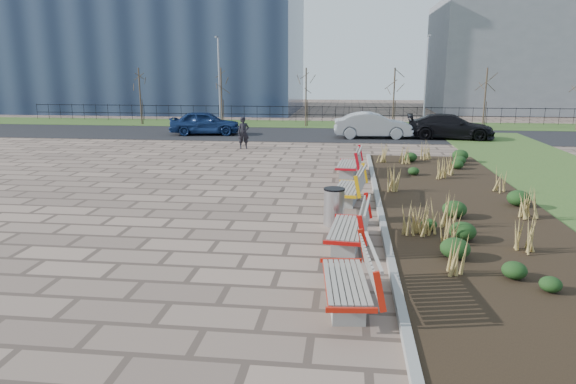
# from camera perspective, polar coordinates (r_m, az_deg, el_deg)

# --- Properties ---
(ground) EXTENTS (120.00, 120.00, 0.00)m
(ground) POSITION_cam_1_polar(r_m,az_deg,el_deg) (10.74, -9.96, -8.18)
(ground) COLOR #856C5B
(ground) RESTS_ON ground
(planting_bed) EXTENTS (4.50, 18.00, 0.10)m
(planting_bed) POSITION_cam_1_polar(r_m,az_deg,el_deg) (15.41, 18.76, -1.83)
(planting_bed) COLOR black
(planting_bed) RESTS_ON ground
(planting_curb) EXTENTS (0.16, 18.00, 0.15)m
(planting_curb) POSITION_cam_1_polar(r_m,az_deg,el_deg) (15.08, 10.08, -1.54)
(planting_curb) COLOR gray
(planting_curb) RESTS_ON ground
(grass_verge_far) EXTENTS (80.00, 5.00, 0.04)m
(grass_verge_far) POSITION_cam_1_polar(r_m,az_deg,el_deg) (37.86, 2.17, 7.54)
(grass_verge_far) COLOR #33511E
(grass_verge_far) RESTS_ON ground
(road) EXTENTS (80.00, 7.00, 0.02)m
(road) POSITION_cam_1_polar(r_m,az_deg,el_deg) (31.93, 1.31, 6.42)
(road) COLOR black
(road) RESTS_ON ground
(bench_a) EXTENTS (1.09, 2.18, 1.00)m
(bench_a) POSITION_cam_1_polar(r_m,az_deg,el_deg) (8.82, 6.43, -9.48)
(bench_a) COLOR red
(bench_a) RESTS_ON ground
(bench_b) EXTENTS (1.09, 2.17, 1.00)m
(bench_b) POSITION_cam_1_polar(r_m,az_deg,el_deg) (11.66, 6.55, -3.70)
(bench_b) COLOR red
(bench_b) RESTS_ON ground
(bench_c) EXTENTS (1.16, 2.20, 1.00)m
(bench_c) POSITION_cam_1_polar(r_m,az_deg,el_deg) (15.57, 6.63, 0.67)
(bench_c) COLOR #F4AF0C
(bench_c) RESTS_ON ground
(bench_d) EXTENTS (1.06, 2.17, 1.00)m
(bench_d) POSITION_cam_1_polar(r_m,az_deg,el_deg) (19.54, 6.68, 3.28)
(bench_d) COLOR #B60C17
(bench_d) RESTS_ON ground
(litter_bin) EXTENTS (0.53, 0.53, 0.96)m
(litter_bin) POSITION_cam_1_polar(r_m,az_deg,el_deg) (13.24, 5.13, -1.68)
(litter_bin) COLOR #B2B2B7
(litter_bin) RESTS_ON ground
(pedestrian) EXTENTS (0.67, 0.53, 1.60)m
(pedestrian) POSITION_cam_1_polar(r_m,az_deg,el_deg) (26.23, -4.97, 6.58)
(pedestrian) COLOR black
(pedestrian) RESTS_ON ground
(car_blue) EXTENTS (4.42, 2.22, 1.44)m
(car_blue) POSITION_cam_1_polar(r_m,az_deg,el_deg) (32.06, -9.21, 7.60)
(car_blue) COLOR navy
(car_blue) RESTS_ON road
(car_silver) EXTENTS (4.56, 1.84, 1.47)m
(car_silver) POSITION_cam_1_polar(r_m,az_deg,el_deg) (30.49, 9.40, 7.33)
(car_silver) COLOR #96999D
(car_silver) RESTS_ON road
(car_black) EXTENTS (5.07, 2.50, 1.42)m
(car_black) POSITION_cam_1_polar(r_m,az_deg,el_deg) (31.12, 17.57, 6.95)
(car_black) COLOR black
(car_black) RESTS_ON road
(tree_a) EXTENTS (1.40, 1.40, 4.00)m
(tree_a) POSITION_cam_1_polar(r_m,az_deg,el_deg) (39.08, -16.11, 10.19)
(tree_a) COLOR #4C3D2D
(tree_a) RESTS_ON grass_verge_far
(tree_b) EXTENTS (1.40, 1.40, 4.00)m
(tree_b) POSITION_cam_1_polar(r_m,az_deg,el_deg) (37.19, -7.40, 10.46)
(tree_b) COLOR #4C3D2D
(tree_b) RESTS_ON grass_verge_far
(tree_c) EXTENTS (1.40, 1.40, 4.00)m
(tree_c) POSITION_cam_1_polar(r_m,az_deg,el_deg) (36.22, 2.01, 10.48)
(tree_c) COLOR #4C3D2D
(tree_c) RESTS_ON grass_verge_far
(tree_d) EXTENTS (1.40, 1.40, 4.00)m
(tree_d) POSITION_cam_1_polar(r_m,az_deg,el_deg) (36.22, 11.67, 10.22)
(tree_d) COLOR #4C3D2D
(tree_d) RESTS_ON grass_verge_far
(tree_e) EXTENTS (1.40, 1.40, 4.00)m
(tree_e) POSITION_cam_1_polar(r_m,az_deg,el_deg) (37.21, 21.04, 9.69)
(tree_e) COLOR #4C3D2D
(tree_e) RESTS_ON grass_verge_far
(lamp_west) EXTENTS (0.24, 0.60, 6.00)m
(lamp_west) POSITION_cam_1_polar(r_m,az_deg,el_deg) (36.67, -7.64, 11.97)
(lamp_west) COLOR gray
(lamp_west) RESTS_ON grass_verge_far
(lamp_east) EXTENTS (0.24, 0.60, 6.00)m
(lamp_east) POSITION_cam_1_polar(r_m,az_deg,el_deg) (35.91, 15.05, 11.61)
(lamp_east) COLOR gray
(lamp_east) RESTS_ON grass_verge_far
(railing_fence) EXTENTS (44.00, 0.10, 1.20)m
(railing_fence) POSITION_cam_1_polar(r_m,az_deg,el_deg) (39.30, 2.36, 8.66)
(railing_fence) COLOR black
(railing_fence) RESTS_ON grass_verge_far
(building_glass) EXTENTS (40.00, 14.00, 15.00)m
(building_glass) POSITION_cam_1_polar(r_m,az_deg,el_deg) (55.60, -20.89, 16.31)
(building_glass) COLOR #192338
(building_glass) RESTS_ON ground
(building_grey) EXTENTS (18.00, 12.00, 10.00)m
(building_grey) POSITION_cam_1_polar(r_m,az_deg,el_deg) (54.30, 25.71, 13.32)
(building_grey) COLOR slate
(building_grey) RESTS_ON ground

